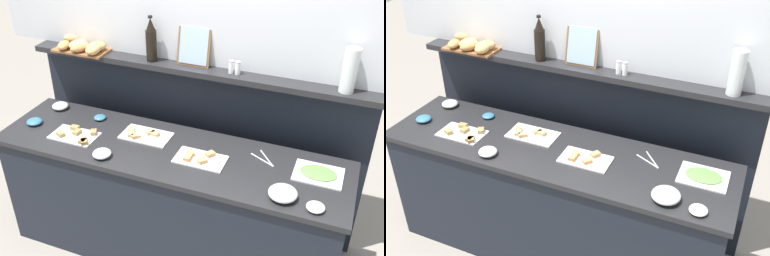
% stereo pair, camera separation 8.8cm
% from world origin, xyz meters
% --- Properties ---
extents(ground_plane, '(12.00, 12.00, 0.00)m').
position_xyz_m(ground_plane, '(0.00, 0.60, 0.00)').
color(ground_plane, gray).
extents(buffet_counter, '(2.34, 0.64, 0.90)m').
position_xyz_m(buffet_counter, '(0.00, 0.00, 0.45)').
color(buffet_counter, black).
rests_on(buffet_counter, ground_plane).
extents(back_ledge_unit, '(2.46, 0.22, 1.32)m').
position_xyz_m(back_ledge_unit, '(0.00, 0.50, 0.69)').
color(back_ledge_unit, black).
rests_on(back_ledge_unit, ground_plane).
extents(sandwich_platter_side, '(0.32, 0.18, 0.04)m').
position_xyz_m(sandwich_platter_side, '(0.23, -0.03, 0.91)').
color(sandwich_platter_side, white).
rests_on(sandwich_platter_side, buffet_counter).
extents(sandwich_platter_front, '(0.32, 0.19, 0.04)m').
position_xyz_m(sandwich_platter_front, '(-0.64, -0.08, 0.92)').
color(sandwich_platter_front, silver).
rests_on(sandwich_platter_front, buffet_counter).
extents(sandwich_platter_rear, '(0.34, 0.19, 0.04)m').
position_xyz_m(sandwich_platter_rear, '(-0.22, 0.09, 0.91)').
color(sandwich_platter_rear, white).
rests_on(sandwich_platter_rear, buffet_counter).
extents(cold_cuts_platter, '(0.29, 0.22, 0.02)m').
position_xyz_m(cold_cuts_platter, '(0.94, 0.09, 0.91)').
color(cold_cuts_platter, white).
rests_on(cold_cuts_platter, buffet_counter).
extents(glass_bowl_large, '(0.12, 0.12, 0.05)m').
position_xyz_m(glass_bowl_large, '(-0.98, 0.21, 0.93)').
color(glass_bowl_large, silver).
rests_on(glass_bowl_large, buffet_counter).
extents(glass_bowl_medium, '(0.16, 0.16, 0.07)m').
position_xyz_m(glass_bowl_medium, '(0.79, -0.20, 0.93)').
color(glass_bowl_medium, silver).
rests_on(glass_bowl_medium, buffet_counter).
extents(glass_bowl_small, '(0.12, 0.12, 0.05)m').
position_xyz_m(glass_bowl_small, '(-0.36, -0.22, 0.93)').
color(glass_bowl_small, silver).
rests_on(glass_bowl_small, buffet_counter).
extents(condiment_bowl_teal, '(0.09, 0.09, 0.03)m').
position_xyz_m(condiment_bowl_teal, '(-0.62, 0.18, 0.92)').
color(condiment_bowl_teal, teal).
rests_on(condiment_bowl_teal, buffet_counter).
extents(condiment_bowl_red, '(0.10, 0.10, 0.04)m').
position_xyz_m(condiment_bowl_red, '(0.97, -0.23, 0.92)').
color(condiment_bowl_red, silver).
rests_on(condiment_bowl_red, buffet_counter).
extents(condiment_bowl_dark, '(0.11, 0.11, 0.04)m').
position_xyz_m(condiment_bowl_dark, '(-1.01, -0.05, 0.92)').
color(condiment_bowl_dark, teal).
rests_on(condiment_bowl_dark, buffet_counter).
extents(serving_tongs, '(0.17, 0.15, 0.01)m').
position_xyz_m(serving_tongs, '(0.61, 0.12, 0.91)').
color(serving_tongs, '#B7BABF').
rests_on(serving_tongs, buffet_counter).
extents(wine_bottle_dark, '(0.08, 0.08, 0.32)m').
position_xyz_m(wine_bottle_dark, '(-0.30, 0.42, 1.46)').
color(wine_bottle_dark, black).
rests_on(wine_bottle_dark, back_ledge_unit).
extents(salt_shaker, '(0.03, 0.03, 0.09)m').
position_xyz_m(salt_shaker, '(0.27, 0.42, 1.36)').
color(salt_shaker, white).
rests_on(salt_shaker, back_ledge_unit).
extents(pepper_shaker, '(0.03, 0.03, 0.09)m').
position_xyz_m(pepper_shaker, '(0.32, 0.42, 1.36)').
color(pepper_shaker, white).
rests_on(pepper_shaker, back_ledge_unit).
extents(bread_basket, '(0.43, 0.30, 0.08)m').
position_xyz_m(bread_basket, '(-0.84, 0.40, 1.36)').
color(bread_basket, brown).
rests_on(bread_basket, back_ledge_unit).
extents(framed_picture, '(0.23, 0.07, 0.27)m').
position_xyz_m(framed_picture, '(0.00, 0.46, 1.45)').
color(framed_picture, brown).
rests_on(framed_picture, back_ledge_unit).
extents(water_carafe, '(0.09, 0.09, 0.28)m').
position_xyz_m(water_carafe, '(1.00, 0.42, 1.46)').
color(water_carafe, silver).
rests_on(water_carafe, back_ledge_unit).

